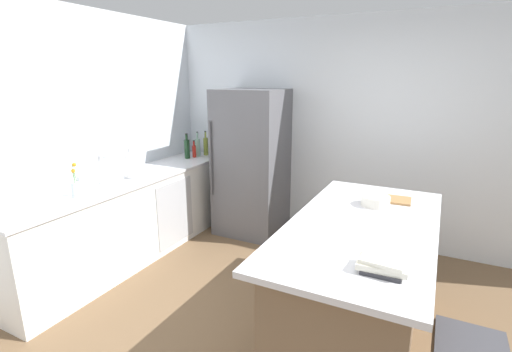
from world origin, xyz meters
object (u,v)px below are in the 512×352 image
Objects in this scene: sink_faucet at (101,169)px; olive_oil_bottle at (206,146)px; wine_bottle at (187,148)px; kitchen_island at (358,281)px; flower_vase at (76,187)px; cookbook_stack at (383,265)px; paper_towel_roll at (130,165)px; refrigerator at (251,163)px; cutting_board at (388,199)px; gin_bottle at (198,147)px; hot_sauce_bottle at (194,151)px; mixing_bowl at (375,201)px.

olive_oil_bottle is (0.12, 1.64, -0.03)m from sink_faucet.
wine_bottle is at bearing 88.94° from sink_faucet.
kitchen_island is 2.51m from flower_vase.
kitchen_island is at bearing 109.60° from cookbook_stack.
wine_bottle reaches higher than cookbook_stack.
sink_faucet is 0.96× the size of paper_towel_roll.
paper_towel_roll is at bearing 76.24° from sink_faucet.
cookbook_stack is at bearing -40.11° from olive_oil_bottle.
sink_faucet is 0.41m from flower_vase.
wine_bottle is (-0.09, 1.74, 0.04)m from flower_vase.
refrigerator reaches higher than sink_faucet.
olive_oil_bottle reaches higher than cutting_board.
kitchen_island is 0.84m from cookbook_stack.
olive_oil_bottle is at bearing 139.89° from cookbook_stack.
wine_bottle is (0.02, 1.35, -0.03)m from sink_faucet.
cookbook_stack is 0.71× the size of cutting_board.
sink_faucet reaches higher than cookbook_stack.
cutting_board reaches higher than kitchen_island.
flower_vase is at bearing -112.49° from refrigerator.
flower_vase is (0.12, -0.39, -0.07)m from sink_faucet.
gin_bottle is at bearing 77.46° from wine_bottle.
olive_oil_bottle is at bearing 89.91° from flower_vase.
refrigerator is at bearing 67.51° from flower_vase.
wine_bottle is (-0.04, -0.18, 0.01)m from gin_bottle.
cookbook_stack reaches higher than kitchen_island.
wine_bottle is (-0.04, -0.10, 0.04)m from hot_sauce_bottle.
kitchen_island is 7.55× the size of cookbook_stack.
refrigerator is at bearing 132.00° from cookbook_stack.
paper_towel_roll is 1.19× the size of cookbook_stack.
gin_bottle reaches higher than paper_towel_roll.
flower_vase is 0.70m from paper_towel_roll.
sink_faucet reaches higher than hot_sauce_bottle.
sink_faucet is 0.96× the size of flower_vase.
hot_sauce_bottle is (-0.05, 1.84, -0.00)m from flower_vase.
refrigerator is (-1.64, 1.44, 0.42)m from kitchen_island.
paper_towel_roll is at bearing -87.31° from wine_bottle.
refrigerator is 5.48× the size of gin_bottle.
paper_towel_roll is 1.05m from wine_bottle.
hot_sauce_bottle is at bearing 158.64° from mixing_bowl.
olive_oil_bottle is 1.00× the size of gin_bottle.
flower_vase is 1.92m from gin_bottle.
olive_oil_bottle reaches higher than hot_sauce_bottle.
wine_bottle is (-2.52, 1.31, 0.56)m from kitchen_island.
paper_towel_roll is (-0.82, -1.19, 0.14)m from refrigerator.
wine_bottle is 3.36m from cookbook_stack.
flower_vase reaches higher than mixing_bowl.
refrigerator is 0.84m from gin_bottle.
gin_bottle is (0.06, 1.53, -0.03)m from sink_faucet.
hot_sauce_bottle is (-0.06, -0.19, -0.04)m from olive_oil_bottle.
cookbook_stack is 1.16× the size of mixing_bowl.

